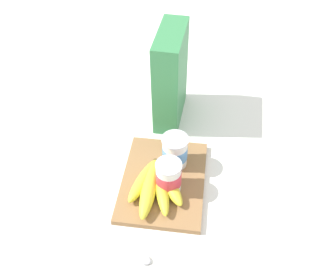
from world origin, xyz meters
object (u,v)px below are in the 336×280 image
(banana_bunch, at_px, (155,185))
(yogurt_cup_front, at_px, (175,151))
(cutting_board, at_px, (163,181))
(yogurt_cup_back, at_px, (169,177))
(cereal_box, at_px, (171,77))
(spoon, at_px, (133,255))

(banana_bunch, bearing_deg, yogurt_cup_front, 156.88)
(cutting_board, distance_m, yogurt_cup_back, 0.06)
(cereal_box, xyz_separation_m, yogurt_cup_front, (0.22, 0.04, -0.08))
(banana_bunch, bearing_deg, yogurt_cup_back, 102.12)
(cereal_box, height_order, spoon, cereal_box)
(cutting_board, distance_m, yogurt_cup_front, 0.09)
(yogurt_cup_back, xyz_separation_m, spoon, (0.19, -0.06, -0.06))
(cereal_box, relative_size, yogurt_cup_front, 3.05)
(cereal_box, bearing_deg, cutting_board, -173.73)
(cutting_board, distance_m, spoon, 0.22)
(cutting_board, relative_size, yogurt_cup_back, 3.05)
(yogurt_cup_back, xyz_separation_m, banana_bunch, (0.01, -0.03, -0.03))
(yogurt_cup_back, bearing_deg, spoon, -17.00)
(cutting_board, distance_m, cereal_box, 0.31)
(yogurt_cup_front, xyz_separation_m, yogurt_cup_back, (0.09, -0.01, -0.00))
(yogurt_cup_front, height_order, spoon, yogurt_cup_front)
(cereal_box, height_order, yogurt_cup_front, cereal_box)
(cereal_box, height_order, banana_bunch, cereal_box)
(yogurt_cup_back, distance_m, spoon, 0.21)
(yogurt_cup_back, bearing_deg, banana_bunch, -77.88)
(spoon, bearing_deg, yogurt_cup_front, 166.99)
(yogurt_cup_front, relative_size, banana_bunch, 0.48)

